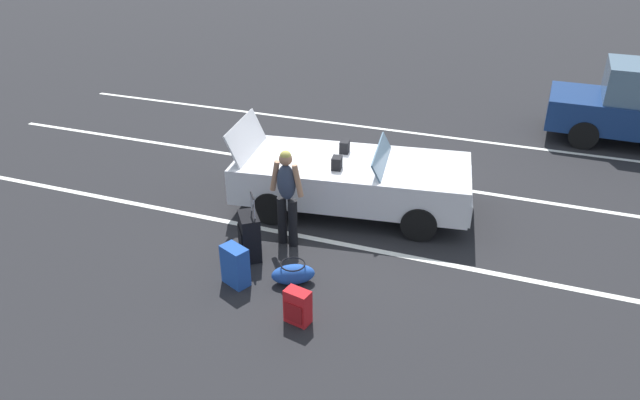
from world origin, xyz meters
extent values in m
plane|color=black|center=(0.00, 0.00, 0.00)|extent=(80.00, 80.00, 0.00)
cube|color=silver|center=(0.00, -1.23, 0.00)|extent=(18.00, 0.12, 0.01)
cube|color=silver|center=(0.00, 1.47, 0.00)|extent=(18.00, 0.12, 0.01)
cube|color=silver|center=(0.00, 4.17, 0.00)|extent=(18.00, 0.12, 0.01)
cube|color=silver|center=(0.00, 0.00, 0.62)|extent=(4.30, 2.29, 0.64)
cube|color=silver|center=(1.42, 0.19, 0.51)|extent=(1.52, 1.83, 0.38)
cube|color=slate|center=(0.51, 0.07, 1.09)|extent=(0.39, 1.56, 0.31)
cube|color=black|center=(-0.25, 0.34, 1.05)|extent=(0.19, 0.24, 0.22)
cube|color=black|center=(-0.15, -0.39, 1.05)|extent=(0.19, 0.24, 0.22)
cube|color=silver|center=(-1.93, -0.26, 1.22)|extent=(0.48, 1.52, 0.60)
cylinder|color=black|center=(1.15, 0.97, 0.30)|extent=(0.62, 0.30, 0.60)
cylinder|color=black|center=(1.37, -0.63, 0.30)|extent=(0.62, 0.30, 0.60)
cylinder|color=black|center=(-1.37, 0.63, 0.30)|extent=(0.62, 0.30, 0.60)
cylinder|color=black|center=(-1.15, -0.97, 0.30)|extent=(0.62, 0.30, 0.60)
cube|color=black|center=(-1.01, -2.07, 0.37)|extent=(0.51, 0.55, 0.74)
cube|color=black|center=(-1.13, -2.16, 0.31)|extent=(0.24, 0.32, 0.41)
cylinder|color=gray|center=(-0.87, -2.13, 0.90)|extent=(0.03, 0.03, 0.33)
cylinder|color=gray|center=(-1.03, -1.92, 0.90)|extent=(0.03, 0.03, 0.33)
cylinder|color=black|center=(-0.95, -2.03, 1.07)|extent=(0.18, 0.23, 0.03)
sphere|color=black|center=(-0.83, -2.14, 0.02)|extent=(0.04, 0.04, 0.04)
sphere|color=black|center=(-1.03, -1.87, 0.02)|extent=(0.04, 0.04, 0.04)
cube|color=#1E479E|center=(-0.89, -2.80, 0.31)|extent=(0.46, 0.38, 0.62)
cube|color=navy|center=(-0.84, -2.68, 0.26)|extent=(0.30, 0.15, 0.34)
sphere|color=black|center=(-1.05, -2.82, 0.02)|extent=(0.04, 0.04, 0.04)
sphere|color=black|center=(-0.80, -2.94, 0.02)|extent=(0.04, 0.04, 0.04)
cube|color=red|center=(0.29, -3.29, 0.25)|extent=(0.37, 0.27, 0.50)
cube|color=maroon|center=(0.27, -3.39, 0.21)|extent=(0.27, 0.08, 0.28)
sphere|color=black|center=(0.42, -3.24, 0.02)|extent=(0.04, 0.04, 0.04)
sphere|color=black|center=(0.19, -3.19, 0.02)|extent=(0.04, 0.04, 0.04)
ellipsoid|color=#1E479E|center=(-0.11, -2.50, 0.15)|extent=(0.71, 0.57, 0.30)
torus|color=black|center=(-0.11, -2.50, 0.33)|extent=(0.50, 0.50, 0.02)
cylinder|color=black|center=(-0.71, -1.50, 0.41)|extent=(0.17, 0.17, 0.82)
cylinder|color=black|center=(-0.51, -1.52, 0.41)|extent=(0.17, 0.17, 0.82)
ellipsoid|color=#2D384C|center=(-0.61, -1.51, 1.12)|extent=(0.34, 0.26, 0.60)
sphere|color=#A37556|center=(-0.61, -1.51, 1.51)|extent=(0.21, 0.21, 0.21)
sphere|color=tan|center=(-0.61, -1.51, 1.56)|extent=(0.18, 0.18, 0.18)
cylinder|color=#A37556|center=(-0.81, -1.49, 1.19)|extent=(0.20, 0.11, 0.53)
cylinder|color=#A37556|center=(-0.41, -1.54, 1.19)|extent=(0.20, 0.11, 0.53)
cylinder|color=black|center=(4.13, 6.22, 0.32)|extent=(0.65, 0.24, 0.64)
cylinder|color=black|center=(4.07, 4.56, 0.32)|extent=(0.65, 0.24, 0.64)
camera|label=1|loc=(2.65, -8.83, 5.02)|focal=32.01mm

